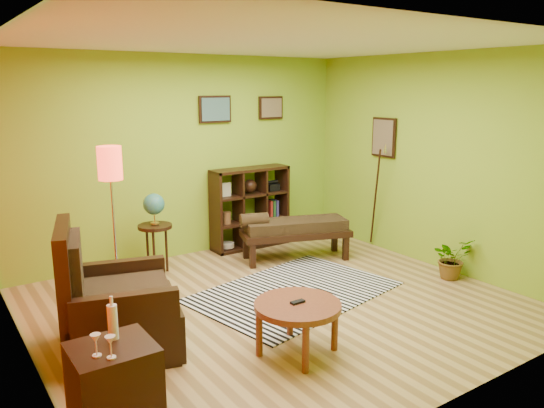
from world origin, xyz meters
TOP-DOWN VIEW (x-y plane):
  - ground at (0.00, 0.00)m, footprint 5.00×5.00m
  - room_shell at (-0.09, 0.01)m, footprint 5.04×4.54m
  - zebra_rug at (0.36, 0.19)m, footprint 2.56×1.96m
  - coffee_table at (-0.48, -0.98)m, footprint 0.78×0.78m
  - armchair at (-1.82, 0.01)m, footprint 1.21×1.21m
  - side_cabinet at (-2.20, -1.17)m, footprint 0.55×0.50m
  - floor_lamp at (-1.45, 1.02)m, footprint 0.27×0.27m
  - globe_table at (-0.72, 1.72)m, footprint 0.43×0.43m
  - cube_shelf at (0.91, 2.03)m, footprint 1.20×0.35m
  - bench at (1.07, 1.19)m, footprint 1.59×1.00m
  - potted_plant at (2.28, -0.53)m, footprint 0.56×0.60m

SIDE VIEW (x-z plane):
  - ground at x=0.00m, z-range 0.00..0.00m
  - zebra_rug at x=0.36m, z-range 0.00..0.01m
  - potted_plant at x=2.28m, z-range 0.00..0.41m
  - side_cabinet at x=-2.20m, z-range -0.15..0.81m
  - armchair at x=-1.82m, z-range -0.24..0.97m
  - coffee_table at x=-0.48m, z-range 0.16..0.66m
  - bench at x=1.07m, z-range 0.10..0.79m
  - cube_shelf at x=0.91m, z-range 0.00..1.20m
  - globe_table at x=-0.72m, z-range 0.27..1.32m
  - floor_lamp at x=-1.45m, z-range 0.54..2.30m
  - room_shell at x=-0.09m, z-range 0.39..3.21m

